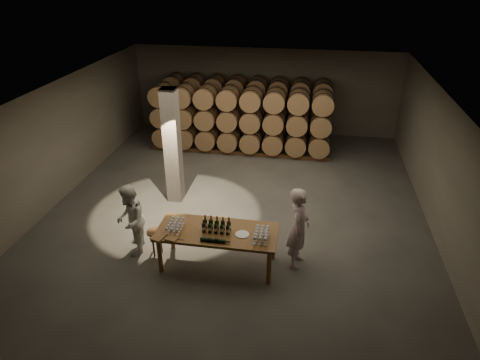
% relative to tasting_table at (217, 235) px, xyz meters
% --- Properties ---
extents(room, '(12.00, 12.00, 12.00)m').
position_rel_tasting_table_xyz_m(room, '(-1.80, 2.70, 0.80)').
color(room, '#4E4C49').
rests_on(room, ground).
extents(tasting_table, '(2.60, 1.10, 0.90)m').
position_rel_tasting_table_xyz_m(tasting_table, '(0.00, 0.00, 0.00)').
color(tasting_table, brown).
rests_on(tasting_table, ground).
extents(barrel_stack_back, '(6.26, 0.95, 2.31)m').
position_rel_tasting_table_xyz_m(barrel_stack_back, '(-0.57, 7.70, 0.40)').
color(barrel_stack_back, '#56321D').
rests_on(barrel_stack_back, ground).
extents(barrel_stack_front, '(6.26, 0.95, 2.31)m').
position_rel_tasting_table_xyz_m(barrel_stack_front, '(-0.57, 6.30, 0.40)').
color(barrel_stack_front, '#56321D').
rests_on(barrel_stack_front, ground).
extents(bottle_cluster, '(0.60, 0.23, 0.33)m').
position_rel_tasting_table_xyz_m(bottle_cluster, '(-0.01, -0.01, 0.22)').
color(bottle_cluster, black).
rests_on(bottle_cluster, tasting_table).
extents(lying_bottles, '(0.63, 0.08, 0.08)m').
position_rel_tasting_table_xyz_m(lying_bottles, '(0.02, -0.41, 0.15)').
color(lying_bottles, black).
rests_on(lying_bottles, tasting_table).
extents(glass_cluster_left, '(0.30, 0.52, 0.16)m').
position_rel_tasting_table_xyz_m(glass_cluster_left, '(-0.91, -0.06, 0.22)').
color(glass_cluster_left, silver).
rests_on(glass_cluster_left, tasting_table).
extents(glass_cluster_right, '(0.31, 0.53, 0.19)m').
position_rel_tasting_table_xyz_m(glass_cluster_right, '(0.97, -0.11, 0.24)').
color(glass_cluster_right, silver).
rests_on(glass_cluster_right, tasting_table).
extents(plate, '(0.30, 0.30, 0.02)m').
position_rel_tasting_table_xyz_m(plate, '(0.55, -0.05, 0.11)').
color(plate, white).
rests_on(plate, tasting_table).
extents(notebook_near, '(0.28, 0.24, 0.03)m').
position_rel_tasting_table_xyz_m(notebook_near, '(-0.87, -0.45, 0.12)').
color(notebook_near, olive).
rests_on(notebook_near, tasting_table).
extents(notebook_corner, '(0.33, 0.37, 0.03)m').
position_rel_tasting_table_xyz_m(notebook_corner, '(-1.16, -0.43, 0.12)').
color(notebook_corner, olive).
rests_on(notebook_corner, tasting_table).
extents(pen, '(0.13, 0.02, 0.01)m').
position_rel_tasting_table_xyz_m(pen, '(-0.66, -0.45, 0.11)').
color(pen, black).
rests_on(pen, tasting_table).
extents(stool, '(0.37, 0.37, 0.61)m').
position_rel_tasting_table_xyz_m(stool, '(-1.49, 0.17, -0.30)').
color(stool, '#56321D').
rests_on(stool, ground).
extents(person_man, '(0.53, 0.74, 1.89)m').
position_rel_tasting_table_xyz_m(person_man, '(1.72, 0.34, 0.15)').
color(person_man, beige).
rests_on(person_man, ground).
extents(person_woman, '(0.85, 0.97, 1.71)m').
position_rel_tasting_table_xyz_m(person_woman, '(-2.03, 0.15, 0.06)').
color(person_woman, white).
rests_on(person_woman, ground).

